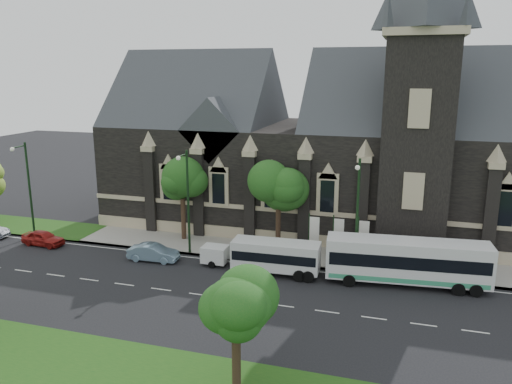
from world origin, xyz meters
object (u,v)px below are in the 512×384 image
at_px(street_lamp_mid, 187,197).
at_px(banner_flag_right, 362,237).
at_px(box_trailer, 215,254).
at_px(tour_coach, 407,261).
at_px(tree_walk_left, 185,179).
at_px(banner_flag_center, 337,234).
at_px(shuttle_bus, 276,255).
at_px(street_lamp_near, 357,210).
at_px(car_far_red, 43,238).
at_px(tree_park_east, 240,302).
at_px(banner_flag_left, 312,232).
at_px(street_lamp_far, 28,184).
at_px(sedan, 153,253).
at_px(tree_walk_right, 282,185).

bearing_deg(street_lamp_mid, banner_flag_right, 7.60).
bearing_deg(box_trailer, tour_coach, 1.53).
relative_size(tree_walk_left, box_trailer, 2.60).
xyz_separation_m(banner_flag_center, shuttle_bus, (-4.08, -3.81, -0.87)).
xyz_separation_m(banner_flag_right, shuttle_bus, (-6.08, -3.81, -0.87)).
distance_m(street_lamp_near, car_far_red, 27.91).
xyz_separation_m(street_lamp_mid, banner_flag_right, (14.29, 1.91, -2.73)).
height_order(tree_park_east, banner_flag_left, tree_park_east).
xyz_separation_m(tree_park_east, tree_walk_left, (-11.97, 20.03, 1.12)).
xyz_separation_m(banner_flag_right, tour_coach, (3.56, -3.02, -0.54)).
height_order(street_lamp_far, banner_flag_left, street_lamp_far).
height_order(tree_park_east, street_lamp_mid, street_lamp_mid).
bearing_deg(banner_flag_center, sedan, -164.40).
relative_size(tour_coach, sedan, 2.78).
relative_size(shuttle_bus, sedan, 1.61).
height_order(tour_coach, shuttle_bus, tour_coach).
height_order(street_lamp_far, sedan, street_lamp_far).
bearing_deg(banner_flag_left, banner_flag_right, 0.00).
distance_m(banner_flag_center, shuttle_bus, 5.65).
relative_size(banner_flag_right, box_trailer, 1.36).
xyz_separation_m(banner_flag_left, banner_flag_right, (4.00, 0.00, 0.00)).
distance_m(tree_walk_right, sedan, 12.17).
xyz_separation_m(tree_park_east, banner_flag_left, (0.11, 18.32, -2.24)).
height_order(tree_park_east, tree_walk_right, tree_walk_right).
bearing_deg(street_lamp_mid, box_trailer, -26.49).
relative_size(banner_flag_right, car_far_red, 1.01).
bearing_deg(sedan, tree_walk_right, -61.91).
bearing_deg(sedan, street_lamp_near, -85.83).
height_order(tree_park_east, street_lamp_near, street_lamp_near).
height_order(banner_flag_left, shuttle_bus, banner_flag_left).
distance_m(banner_flag_center, sedan, 15.14).
relative_size(tree_walk_right, banner_flag_center, 1.95).
xyz_separation_m(tree_walk_left, banner_flag_center, (14.08, -1.70, -3.35)).
xyz_separation_m(street_lamp_mid, box_trailer, (3.00, -1.50, -4.22)).
xyz_separation_m(tree_walk_right, street_lamp_far, (-23.21, -3.62, -0.71)).
relative_size(banner_flag_left, banner_flag_right, 1.00).
xyz_separation_m(tree_walk_right, sedan, (-9.42, -5.76, -5.12)).
relative_size(street_lamp_mid, sedan, 2.13).
distance_m(banner_flag_left, box_trailer, 8.18).
bearing_deg(street_lamp_far, tour_coach, -1.88).
bearing_deg(street_lamp_near, street_lamp_mid, 180.00).
bearing_deg(car_far_red, street_lamp_mid, -79.70).
bearing_deg(tree_park_east, street_lamp_mid, 121.79).
height_order(street_lamp_near, street_lamp_mid, same).
bearing_deg(tree_park_east, banner_flag_center, 83.43).
distance_m(shuttle_bus, sedan, 10.45).
xyz_separation_m(tree_walk_right, street_lamp_near, (6.79, -3.62, -0.71)).
distance_m(tree_walk_right, box_trailer, 8.26).
bearing_deg(street_lamp_far, tree_park_east, -32.10).
height_order(tree_walk_left, street_lamp_far, street_lamp_far).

